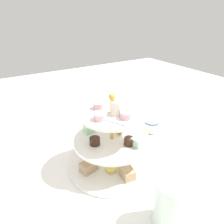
{
  "coord_description": "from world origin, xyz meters",
  "views": [
    {
      "loc": [
        0.44,
        -0.28,
        0.44
      ],
      "look_at": [
        0.0,
        0.0,
        0.18
      ],
      "focal_mm": 33.02,
      "sensor_mm": 36.0,
      "label": 1
    }
  ],
  "objects": [
    {
      "name": "ground_plane",
      "position": [
        0.0,
        0.0,
        0.0
      ],
      "size": [
        2.4,
        2.4,
        0.0
      ],
      "primitive_type": "plane",
      "color": "white"
    },
    {
      "name": "tiered_serving_stand",
      "position": [
        0.0,
        0.0,
        0.07
      ],
      "size": [
        0.28,
        0.28,
        0.24
      ],
      "color": "white",
      "rests_on": "ground_plane"
    },
    {
      "name": "teacup_with_saucer",
      "position": [
        -0.08,
        0.24,
        0.02
      ],
      "size": [
        0.09,
        0.09,
        0.05
      ],
      "color": "white",
      "rests_on": "ground_plane"
    },
    {
      "name": "butter_knife_left",
      "position": [
        0.05,
        -0.28,
        0.0
      ],
      "size": [
        0.17,
        0.05,
        0.0
      ],
      "primitive_type": "cube",
      "rotation": [
        0.0,
        0.0,
        6.5
      ],
      "color": "silver",
      "rests_on": "ground_plane"
    },
    {
      "name": "water_glass_short_left",
      "position": [
        -0.18,
        0.15,
        0.03
      ],
      "size": [
        0.06,
        0.06,
        0.07
      ],
      "primitive_type": "cylinder",
      "color": "silver",
      "rests_on": "ground_plane"
    },
    {
      "name": "butter_knife_right",
      "position": [
        0.13,
        0.26,
        0.0
      ],
      "size": [
        0.16,
        0.07,
        0.0
      ],
      "primitive_type": "cube",
      "rotation": [
        0.0,
        0.0,
        9.07
      ],
      "color": "silver",
      "rests_on": "ground_plane"
    },
    {
      "name": "water_glass_tall_right",
      "position": [
        0.24,
        -0.0,
        0.06
      ],
      "size": [
        0.07,
        0.07,
        0.12
      ],
      "primitive_type": "cylinder",
      "color": "silver",
      "rests_on": "ground_plane"
    }
  ]
}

